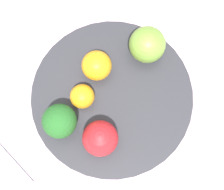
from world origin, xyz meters
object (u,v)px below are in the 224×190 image
(apple_green, at_px, (147,45))
(orange_front, at_px, (97,66))
(bowl, at_px, (112,98))
(broccoli, at_px, (60,121))
(orange_back, at_px, (82,96))
(apple_red, at_px, (100,138))

(apple_green, distance_m, orange_front, 0.09)
(bowl, height_order, apple_green, apple_green)
(apple_green, xyz_separation_m, orange_front, (-0.09, -0.01, -0.01))
(bowl, distance_m, orange_front, 0.06)
(broccoli, distance_m, orange_front, 0.11)
(bowl, xyz_separation_m, broccoli, (-0.09, -0.02, 0.05))
(apple_green, bearing_deg, orange_back, -157.02)
(broccoli, relative_size, orange_back, 1.65)
(apple_green, bearing_deg, bowl, -141.47)
(bowl, bearing_deg, orange_back, 169.70)
(orange_back, bearing_deg, bowl, -10.30)
(broccoli, relative_size, apple_green, 1.08)
(apple_green, bearing_deg, broccoli, -152.95)
(broccoli, xyz_separation_m, apple_green, (0.16, 0.08, -0.01))
(orange_front, bearing_deg, broccoli, -136.38)
(bowl, xyz_separation_m, orange_front, (-0.01, 0.05, 0.04))
(orange_back, bearing_deg, orange_front, 49.84)
(broccoli, bearing_deg, orange_front, 43.62)
(apple_green, bearing_deg, apple_red, -132.09)
(bowl, relative_size, apple_green, 4.46)
(bowl, bearing_deg, broccoli, -165.05)
(broccoli, distance_m, orange_back, 0.05)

